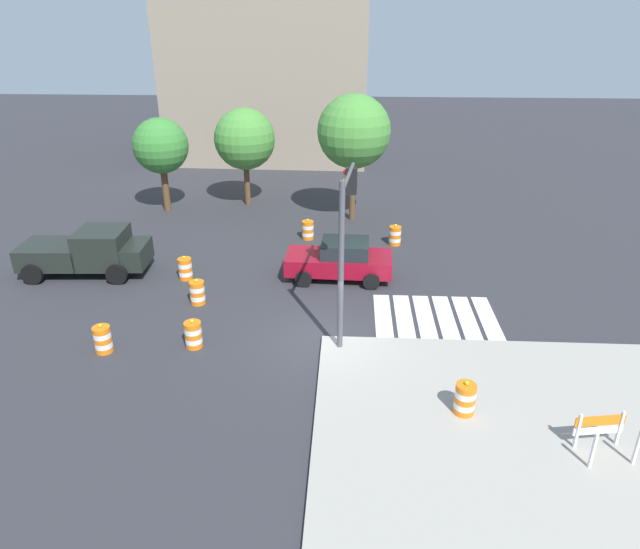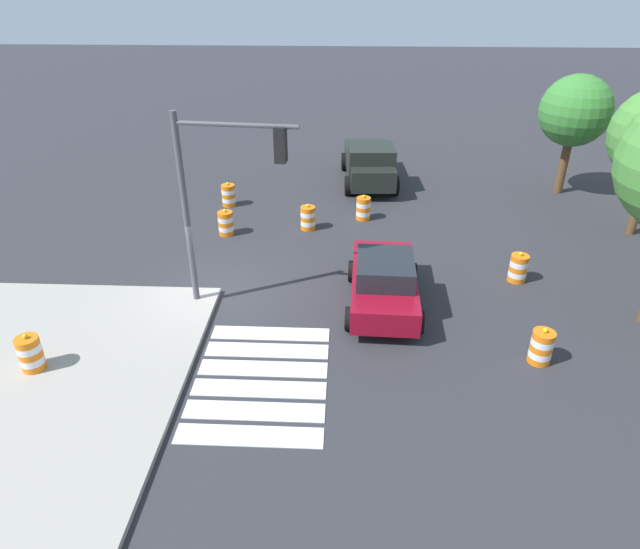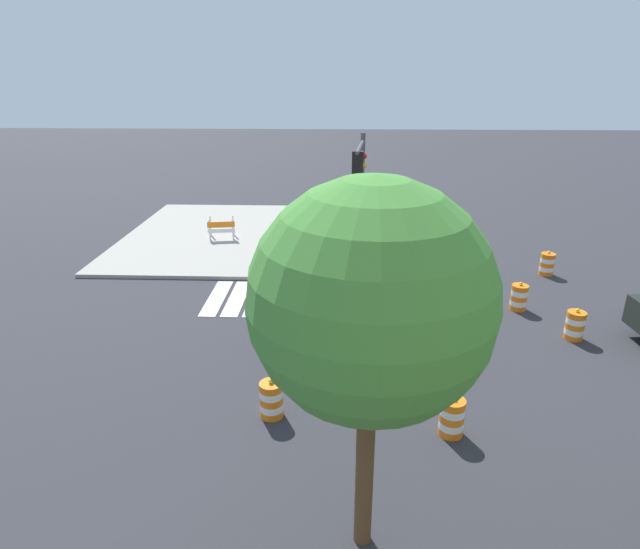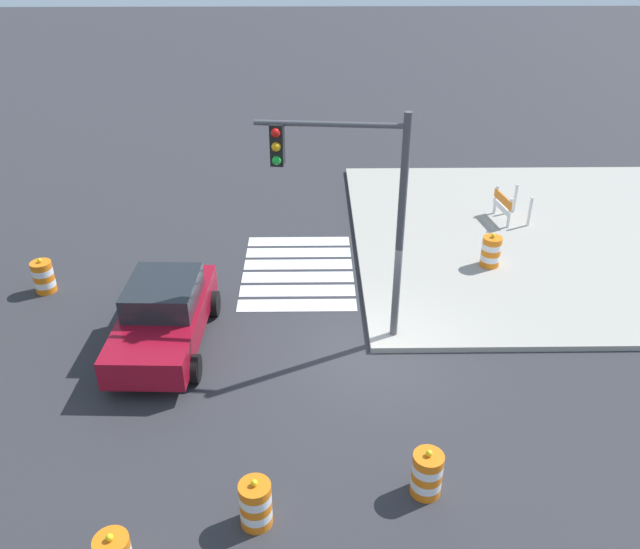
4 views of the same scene
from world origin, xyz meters
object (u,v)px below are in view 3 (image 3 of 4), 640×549
object	(u,v)px
traffic_barrel_near_corner	(547,264)
traffic_barrel_median_near	(575,325)
traffic_barrel_on_sidewalk	(283,238)
sports_car	(369,318)
traffic_barrel_far_curb	(519,297)
traffic_light_pole	(360,186)
street_tree_streetside_far	(371,302)
traffic_barrel_median_far	(271,399)
construction_barricade	(221,227)
traffic_barrel_lane_center	(479,267)
traffic_barrel_crosswalk_end	(452,417)

from	to	relation	value
traffic_barrel_near_corner	traffic_barrel_median_near	xyz separation A→B (m)	(1.17, 5.59, 0.00)
traffic_barrel_near_corner	traffic_barrel_on_sidewalk	distance (m)	11.36
sports_car	traffic_barrel_on_sidewalk	xyz separation A→B (m)	(3.53, -8.73, -0.21)
traffic_barrel_far_curb	traffic_barrel_on_sidewalk	xyz separation A→B (m)	(8.83, -6.17, 0.15)
traffic_barrel_far_curb	traffic_barrel_on_sidewalk	bearing A→B (deg)	-34.97
traffic_light_pole	street_tree_streetside_far	world-z (taller)	street_tree_streetside_far
sports_car	traffic_barrel_median_far	distance (m)	4.58
traffic_barrel_median_far	street_tree_streetside_far	distance (m)	5.79
traffic_barrel_on_sidewalk	construction_barricade	xyz separation A→B (m)	(3.10, -1.27, 0.12)
traffic_barrel_median_far	construction_barricade	distance (m)	14.42
construction_barricade	street_tree_streetside_far	bearing A→B (deg)	109.53
traffic_barrel_lane_center	traffic_barrel_on_sidewalk	size ratio (longest dim) A/B	1.00
traffic_barrel_on_sidewalk	construction_barricade	bearing A→B (deg)	-22.30
traffic_barrel_near_corner	traffic_barrel_far_curb	size ratio (longest dim) A/B	1.00
traffic_barrel_lane_center	construction_barricade	world-z (taller)	construction_barricade
traffic_barrel_median_far	traffic_barrel_on_sidewalk	distance (m)	12.59
sports_car	traffic_barrel_on_sidewalk	size ratio (longest dim) A/B	4.28
traffic_barrel_lane_center	sports_car	bearing A→B (deg)	50.04
traffic_barrel_on_sidewalk	traffic_barrel_lane_center	bearing A→B (deg)	159.00
traffic_light_pole	traffic_barrel_median_near	bearing A→B (deg)	148.74
traffic_barrel_median_far	traffic_light_pole	xyz separation A→B (m)	(-2.30, -8.22, 3.46)
traffic_barrel_crosswalk_end	traffic_barrel_on_sidewalk	size ratio (longest dim) A/B	1.00
traffic_barrel_crosswalk_end	traffic_barrel_on_sidewalk	distance (m)	14.07
sports_car	traffic_barrel_crosswalk_end	world-z (taller)	sports_car
traffic_barrel_near_corner	traffic_barrel_median_far	world-z (taller)	same
traffic_light_pole	street_tree_streetside_far	size ratio (longest dim) A/B	0.85
traffic_barrel_median_far	traffic_barrel_on_sidewalk	size ratio (longest dim) A/B	1.00
sports_car	traffic_barrel_median_near	xyz separation A→B (m)	(-6.34, -0.43, -0.36)
sports_car	traffic_light_pole	size ratio (longest dim) A/B	0.79
traffic_barrel_median_far	traffic_barrel_far_curb	bearing A→B (deg)	-140.73
sports_car	traffic_light_pole	bearing A→B (deg)	-87.38
sports_car	traffic_barrel_near_corner	bearing A→B (deg)	-141.27
traffic_light_pole	street_tree_streetside_far	distance (m)	11.76
sports_car	traffic_barrel_crosswalk_end	distance (m)	4.67
traffic_barrel_median_near	traffic_barrel_on_sidewalk	bearing A→B (deg)	-40.07
traffic_barrel_median_near	construction_barricade	xyz separation A→B (m)	(12.96, -9.57, 0.27)
traffic_barrel_crosswalk_end	street_tree_streetside_far	size ratio (longest dim) A/B	0.16
traffic_barrel_median_near	construction_barricade	bearing A→B (deg)	-36.43
traffic_barrel_on_sidewalk	construction_barricade	size ratio (longest dim) A/B	0.76
traffic_barrel_far_curb	traffic_barrel_lane_center	size ratio (longest dim) A/B	1.00
traffic_barrel_near_corner	traffic_barrel_crosswalk_end	bearing A→B (deg)	60.53
traffic_barrel_near_corner	street_tree_streetside_far	distance (m)	16.10
traffic_light_pole	sports_car	bearing A→B (deg)	92.62
sports_car	traffic_barrel_lane_center	world-z (taller)	sports_car
traffic_barrel_lane_center	street_tree_streetside_far	bearing A→B (deg)	68.26
sports_car	traffic_barrel_median_far	bearing A→B (deg)	56.79
traffic_barrel_near_corner	traffic_barrel_crosswalk_end	xyz separation A→B (m)	(5.86, 10.38, 0.00)
sports_car	traffic_barrel_far_curb	size ratio (longest dim) A/B	4.28
traffic_light_pole	traffic_barrel_lane_center	bearing A→B (deg)	-166.41
traffic_barrel_crosswalk_end	traffic_barrel_near_corner	bearing A→B (deg)	-119.47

